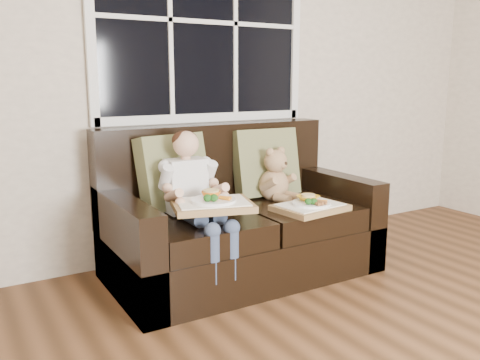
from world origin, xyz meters
TOP-DOWN VIEW (x-y plane):
  - window_back at (-0.40, 2.48)m, footprint 1.62×0.04m
  - loveseat at (-0.40, 2.02)m, footprint 1.70×0.92m
  - pillow_left at (-0.78, 2.17)m, footprint 0.50×0.31m
  - pillow_right at (-0.08, 2.17)m, footprint 0.48×0.24m
  - child at (-0.77, 1.90)m, footprint 0.35×0.58m
  - teddy_bear at (-0.09, 2.03)m, footprint 0.25×0.30m
  - tray_left at (-0.75, 1.69)m, footprint 0.52×0.45m
  - tray_right at (-0.07, 1.67)m, footprint 0.46×0.37m

SIDE VIEW (x-z plane):
  - loveseat at x=-0.40m, z-range -0.17..0.79m
  - tray_right at x=-0.07m, z-range 0.43..0.53m
  - tray_left at x=-0.75m, z-range 0.52..0.63m
  - teddy_bear at x=-0.09m, z-range 0.41..0.79m
  - child at x=-0.77m, z-range 0.23..1.02m
  - pillow_right at x=-0.08m, z-range 0.44..0.93m
  - pillow_left at x=-0.78m, z-range 0.44..0.93m
  - window_back at x=-0.40m, z-range 0.96..2.33m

